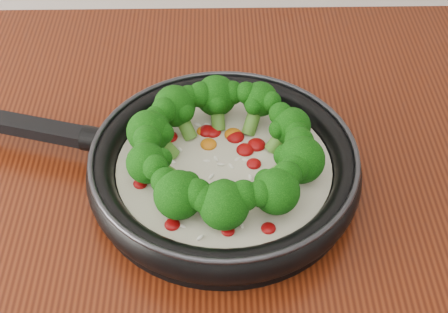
{
  "coord_description": "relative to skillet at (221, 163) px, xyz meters",
  "views": [
    {
      "loc": [
        0.05,
        0.49,
        1.51
      ],
      "look_at": [
        0.06,
        1.06,
        0.95
      ],
      "focal_mm": 52.11,
      "sensor_mm": 36.0,
      "label": 1
    }
  ],
  "objects": [
    {
      "name": "skillet",
      "position": [
        0.0,
        0.0,
        0.0
      ],
      "size": [
        0.56,
        0.42,
        0.1
      ],
      "color": "black",
      "rests_on": "counter"
    }
  ]
}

